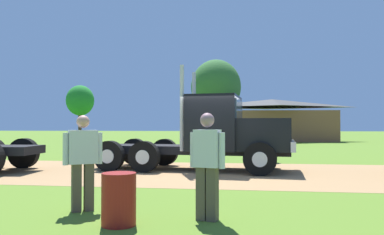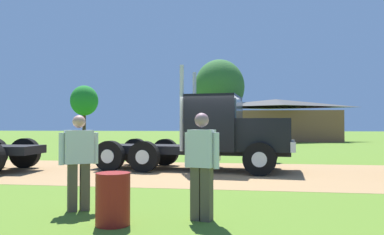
{
  "view_description": "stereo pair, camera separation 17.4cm",
  "coord_description": "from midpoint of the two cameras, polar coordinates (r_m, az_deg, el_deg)",
  "views": [
    {
      "loc": [
        0.83,
        -12.35,
        1.54
      ],
      "look_at": [
        -0.89,
        0.38,
        1.83
      ],
      "focal_mm": 35.16,
      "sensor_mm": 36.0,
      "label": 1
    },
    {
      "loc": [
        1.0,
        -12.33,
        1.54
      ],
      "look_at": [
        -0.89,
        0.38,
        1.83
      ],
      "focal_mm": 35.16,
      "sensor_mm": 36.0,
      "label": 2
    }
  ],
  "objects": [
    {
      "name": "shed_building",
      "position": [
        38.94,
        12.75,
        -0.51
      ],
      "size": [
        12.68,
        7.33,
        4.25
      ],
      "color": "brown",
      "rests_on": "ground_plane"
    },
    {
      "name": "tree_mid",
      "position": [
        40.95,
        4.31,
        4.62
      ],
      "size": [
        5.4,
        5.4,
        8.74
      ],
      "color": "#513823",
      "rests_on": "ground_plane"
    },
    {
      "name": "ground_plane",
      "position": [
        12.47,
        4.22,
        -8.38
      ],
      "size": [
        200.0,
        200.0,
        0.0
      ],
      "primitive_type": "plane",
      "color": "#537623"
    },
    {
      "name": "truck_foreground_white",
      "position": [
        13.11,
        4.14,
        -2.65
      ],
      "size": [
        7.26,
        3.15,
        3.57
      ],
      "color": "black",
      "rests_on": "ground_plane"
    },
    {
      "name": "visitor_walking_mid",
      "position": [
        6.19,
        2.3,
        -6.77
      ],
      "size": [
        0.59,
        0.36,
        1.75
      ],
      "color": "silver",
      "rests_on": "ground_plane"
    },
    {
      "name": "visitor_far_side",
      "position": [
        16.31,
        12.01,
        -3.6
      ],
      "size": [
        0.54,
        0.49,
        1.61
      ],
      "color": "#B22D33",
      "rests_on": "ground_plane"
    },
    {
      "name": "dirt_track",
      "position": [
        12.47,
        4.22,
        -8.36
      ],
      "size": [
        120.0,
        6.53,
        0.01
      ],
      "primitive_type": "cube",
      "color": "#A17A4E",
      "rests_on": "ground_plane"
    },
    {
      "name": "visitor_standing_near",
      "position": [
        7.15,
        -16.12,
        -5.91
      ],
      "size": [
        0.6,
        0.49,
        1.73
      ],
      "color": "silver",
      "rests_on": "ground_plane"
    },
    {
      "name": "tree_left",
      "position": [
        50.36,
        -15.93,
        2.44
      ],
      "size": [
        3.53,
        3.53,
        6.75
      ],
      "color": "#513823",
      "rests_on": "ground_plane"
    },
    {
      "name": "steel_barrel",
      "position": [
        6.08,
        -11.08,
        -12.02
      ],
      "size": [
        0.53,
        0.53,
        0.81
      ],
      "primitive_type": "cylinder",
      "color": "maroon",
      "rests_on": "ground_plane"
    }
  ]
}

